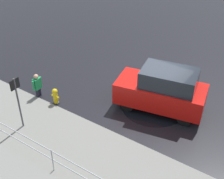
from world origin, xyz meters
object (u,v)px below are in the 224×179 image
moving_hatchback (163,90)px  sign_post (17,96)px  fire_hydrant (55,96)px  pedestrian (37,84)px

moving_hatchback → sign_post: sign_post is taller
moving_hatchback → fire_hydrant: bearing=29.4°
moving_hatchback → sign_post: size_ratio=1.73×
pedestrian → sign_post: sign_post is taller
pedestrian → moving_hatchback: bearing=-155.5°
sign_post → fire_hydrant: bearing=-90.7°
moving_hatchback → fire_hydrant: (4.22, 2.38, -0.63)m
fire_hydrant → sign_post: (0.03, 2.00, 1.18)m
moving_hatchback → fire_hydrant: 4.88m
fire_hydrant → pedestrian: (1.08, 0.03, 0.28)m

